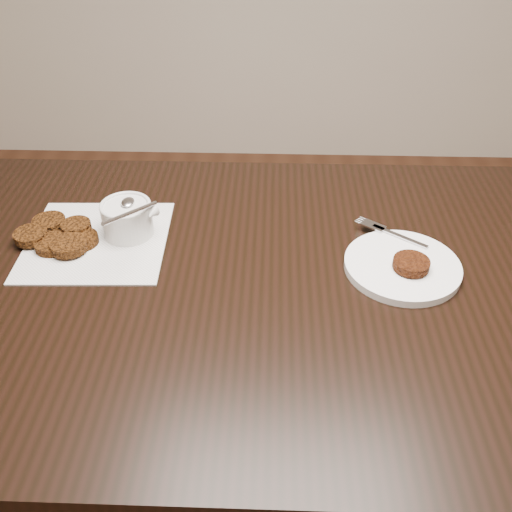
{
  "coord_description": "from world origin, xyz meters",
  "views": [
    {
      "loc": [
        -0.05,
        -0.75,
        1.41
      ],
      "look_at": [
        -0.08,
        0.05,
        0.8
      ],
      "focal_mm": 39.46,
      "sensor_mm": 36.0,
      "label": 1
    }
  ],
  "objects_px": {
    "table": "(268,405)",
    "sauce_ramekin": "(125,204)",
    "plate_with_patty": "(403,263)",
    "napkin": "(97,241)"
  },
  "relations": [
    {
      "from": "sauce_ramekin",
      "to": "plate_with_patty",
      "type": "bearing_deg",
      "value": -10.19
    },
    {
      "from": "table",
      "to": "plate_with_patty",
      "type": "bearing_deg",
      "value": 7.54
    },
    {
      "from": "sauce_ramekin",
      "to": "napkin",
      "type": "bearing_deg",
      "value": -155.64
    },
    {
      "from": "napkin",
      "to": "plate_with_patty",
      "type": "height_order",
      "value": "plate_with_patty"
    },
    {
      "from": "plate_with_patty",
      "to": "napkin",
      "type": "bearing_deg",
      "value": 173.37
    },
    {
      "from": "sauce_ramekin",
      "to": "table",
      "type": "bearing_deg",
      "value": -23.9
    },
    {
      "from": "table",
      "to": "sauce_ramekin",
      "type": "xyz_separation_m",
      "value": [
        -0.29,
        0.13,
        0.45
      ]
    },
    {
      "from": "table",
      "to": "sauce_ramekin",
      "type": "distance_m",
      "value": 0.55
    },
    {
      "from": "table",
      "to": "sauce_ramekin",
      "type": "height_order",
      "value": "sauce_ramekin"
    },
    {
      "from": "sauce_ramekin",
      "to": "plate_with_patty",
      "type": "height_order",
      "value": "sauce_ramekin"
    }
  ]
}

